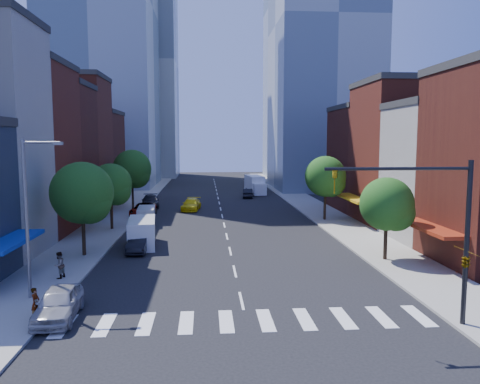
% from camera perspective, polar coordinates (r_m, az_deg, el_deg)
% --- Properties ---
extents(ground, '(220.00, 220.00, 0.00)m').
position_cam_1_polar(ground, '(27.26, 0.18, -13.11)').
color(ground, black).
rests_on(ground, ground).
extents(sidewalk_left, '(5.00, 120.00, 0.15)m').
position_cam_1_polar(sidewalk_left, '(67.08, -13.23, -1.59)').
color(sidewalk_left, gray).
rests_on(sidewalk_left, ground).
extents(sidewalk_right, '(5.00, 120.00, 0.15)m').
position_cam_1_polar(sidewalk_right, '(67.81, 8.12, -1.40)').
color(sidewalk_right, gray).
rests_on(sidewalk_right, ground).
extents(crosswalk, '(19.00, 3.00, 0.01)m').
position_cam_1_polar(crosswalk, '(24.46, 0.74, -15.43)').
color(crosswalk, silver).
rests_on(crosswalk, ground).
extents(bldg_left_2, '(12.00, 9.00, 16.00)m').
position_cam_1_polar(bldg_left_2, '(49.91, -26.73, 4.40)').
color(bldg_left_2, maroon).
rests_on(bldg_left_2, ground).
extents(bldg_left_3, '(12.00, 8.00, 15.00)m').
position_cam_1_polar(bldg_left_3, '(57.87, -23.50, 4.22)').
color(bldg_left_3, '#4B1912').
rests_on(bldg_left_3, ground).
extents(bldg_left_4, '(12.00, 9.00, 17.00)m').
position_cam_1_polar(bldg_left_4, '(65.94, -21.11, 5.38)').
color(bldg_left_4, maroon).
rests_on(bldg_left_4, ground).
extents(bldg_left_5, '(12.00, 10.00, 13.00)m').
position_cam_1_polar(bldg_left_5, '(75.13, -18.96, 3.99)').
color(bldg_left_5, '#4B1912').
rests_on(bldg_left_5, ground).
extents(bldg_right_1, '(12.00, 8.00, 12.00)m').
position_cam_1_polar(bldg_right_1, '(46.79, 25.20, 1.94)').
color(bldg_right_1, silver).
rests_on(bldg_right_1, ground).
extents(bldg_right_2, '(12.00, 10.00, 15.00)m').
position_cam_1_polar(bldg_right_2, '(54.72, 20.65, 4.25)').
color(bldg_right_2, maroon).
rests_on(bldg_right_2, ground).
extents(bldg_right_3, '(12.00, 10.00, 13.00)m').
position_cam_1_polar(bldg_right_3, '(63.97, 16.85, 3.72)').
color(bldg_right_3, '#4B1912').
rests_on(bldg_right_3, ground).
extents(tower_nw, '(20.00, 22.00, 70.00)m').
position_cam_1_polar(tower_nw, '(101.10, -16.64, 20.89)').
color(tower_nw, '#8C99A8').
rests_on(tower_nw, ground).
extents(tower_ne, '(18.00, 20.00, 60.00)m').
position_cam_1_polar(tower_ne, '(92.75, 10.15, 19.23)').
color(tower_ne, '#9EA5AD').
rests_on(tower_ne, ground).
extents(tower_far_e, '(22.00, 22.00, 80.00)m').
position_cam_1_polar(tower_far_e, '(117.79, 9.30, 21.42)').
color(tower_far_e, '#8C99A8').
rests_on(tower_far_e, ground).
extents(tower_far_w, '(18.00, 18.00, 56.00)m').
position_cam_1_polar(tower_far_w, '(123.16, -12.09, 14.98)').
color(tower_far_w, '#9EA5AD').
rests_on(tower_far_w, ground).
extents(traffic_signal, '(7.24, 2.24, 8.00)m').
position_cam_1_polar(traffic_signal, '(24.76, 24.79, -5.71)').
color(traffic_signal, black).
rests_on(traffic_signal, sidewalk_right).
extents(streetlight, '(2.25, 0.25, 9.00)m').
position_cam_1_polar(streetlight, '(28.64, -24.27, -1.85)').
color(streetlight, slate).
rests_on(streetlight, sidewalk_left).
extents(tree_left_near, '(4.80, 4.80, 7.30)m').
position_cam_1_polar(tree_left_near, '(37.97, -18.49, -0.38)').
color(tree_left_near, black).
rests_on(tree_left_near, sidewalk_left).
extents(tree_left_mid, '(4.20, 4.20, 6.65)m').
position_cam_1_polar(tree_left_mid, '(48.68, -15.32, 0.72)').
color(tree_left_mid, black).
rests_on(tree_left_mid, sidewalk_left).
extents(tree_left_far, '(5.00, 5.00, 7.75)m').
position_cam_1_polar(tree_left_far, '(62.39, -12.88, 2.58)').
color(tree_left_far, black).
rests_on(tree_left_far, sidewalk_left).
extents(tree_right_near, '(4.00, 4.00, 6.20)m').
position_cam_1_polar(tree_right_near, '(36.55, 17.71, -1.67)').
color(tree_right_near, black).
rests_on(tree_right_near, sidewalk_right).
extents(tree_right_far, '(4.60, 4.60, 7.20)m').
position_cam_1_polar(tree_right_far, '(53.50, 10.54, 1.68)').
color(tree_right_far, black).
rests_on(tree_right_far, sidewalk_right).
extents(parked_car_front, '(2.18, 4.86, 1.62)m').
position_cam_1_polar(parked_car_front, '(26.13, -21.24, -12.54)').
color(parked_car_front, '#A1A1A5').
rests_on(parked_car_front, ground).
extents(parked_car_second, '(1.53, 4.32, 1.42)m').
position_cam_1_polar(parked_car_second, '(39.32, -12.28, -6.12)').
color(parked_car_second, black).
rests_on(parked_car_second, ground).
extents(parked_car_third, '(2.92, 5.71, 1.54)m').
position_cam_1_polar(parked_car_third, '(57.47, -11.73, -2.14)').
color(parked_car_third, '#999999').
rests_on(parked_car_third, ground).
extents(parked_car_rear, '(2.93, 5.90, 1.65)m').
position_cam_1_polar(parked_car_rear, '(64.95, -10.86, -1.12)').
color(parked_car_rear, black).
rests_on(parked_car_rear, ground).
extents(cargo_van_near, '(2.76, 5.73, 2.36)m').
position_cam_1_polar(cargo_van_near, '(41.23, -11.88, -4.88)').
color(cargo_van_near, white).
rests_on(cargo_van_near, ground).
extents(cargo_van_far, '(2.05, 4.51, 1.88)m').
position_cam_1_polar(cargo_van_far, '(51.75, -11.35, -2.88)').
color(cargo_van_far, silver).
rests_on(cargo_van_far, ground).
extents(taxi, '(2.77, 5.44, 1.51)m').
position_cam_1_polar(taxi, '(61.33, -5.97, -1.54)').
color(taxi, yellow).
rests_on(taxi, ground).
extents(traffic_car_oncoming, '(1.86, 4.47, 1.44)m').
position_cam_1_polar(traffic_car_oncoming, '(74.72, 0.94, -0.13)').
color(traffic_car_oncoming, black).
rests_on(traffic_car_oncoming, ground).
extents(traffic_car_far, '(1.67, 3.86, 1.30)m').
position_cam_1_polar(traffic_car_far, '(84.02, 1.56, 0.53)').
color(traffic_car_far, '#999999').
rests_on(traffic_car_far, ground).
extents(box_truck, '(3.10, 7.82, 3.06)m').
position_cam_1_polar(box_truck, '(80.13, 1.86, 0.82)').
color(box_truck, white).
rests_on(box_truck, ground).
extents(pedestrian_near, '(0.41, 0.59, 1.56)m').
position_cam_1_polar(pedestrian_near, '(26.26, -23.67, -12.27)').
color(pedestrian_near, '#999999').
rests_on(pedestrian_near, sidewalk_left).
extents(pedestrian_far, '(0.90, 1.02, 1.74)m').
position_cam_1_polar(pedestrian_far, '(32.83, -21.20, -8.31)').
color(pedestrian_far, '#999999').
rests_on(pedestrian_far, sidewalk_left).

